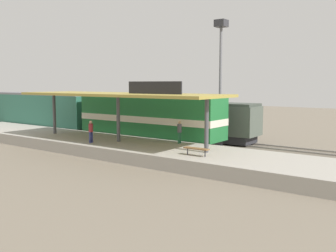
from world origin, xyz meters
TOP-DOWN VIEW (x-y plane):
  - ground_plane at (2.00, 0.00)m, footprint 120.00×120.00m
  - track_near at (0.00, 0.00)m, footprint 3.20×110.00m
  - track_far at (4.60, 0.00)m, footprint 3.20×110.00m
  - platform at (-4.60, 0.00)m, footprint 6.00×44.00m
  - station_canopy at (-4.60, -0.09)m, footprint 5.20×18.00m
  - platform_bench at (-6.00, -8.09)m, footprint 0.44×1.70m
  - locomotive at (0.00, 0.73)m, footprint 2.93×14.43m
  - passenger_carriage_single at (0.00, 18.73)m, footprint 2.90×20.00m
  - freight_car at (4.60, -1.58)m, footprint 2.80×12.00m
  - light_mast at (7.80, -2.26)m, footprint 1.10×1.10m
  - person_waiting at (-2.51, -4.39)m, footprint 0.34×0.34m
  - person_walking at (-6.33, 1.26)m, footprint 0.34×0.34m

SIDE VIEW (x-z plane):
  - ground_plane at x=2.00m, z-range 0.00..0.00m
  - track_near at x=0.00m, z-range -0.05..0.11m
  - track_far at x=4.60m, z-range -0.05..0.11m
  - platform at x=-4.60m, z-range 0.00..0.90m
  - platform_bench at x=-6.00m, z-range 1.09..1.59m
  - person_waiting at x=-2.51m, z-range 1.00..2.71m
  - person_walking at x=-6.33m, z-range 1.00..2.71m
  - freight_car at x=4.60m, z-range 0.20..3.74m
  - passenger_carriage_single at x=0.00m, z-range 0.19..4.43m
  - locomotive at x=0.00m, z-range 0.19..4.63m
  - station_canopy at x=-4.60m, z-range 2.18..6.88m
  - light_mast at x=7.80m, z-range 2.55..14.25m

